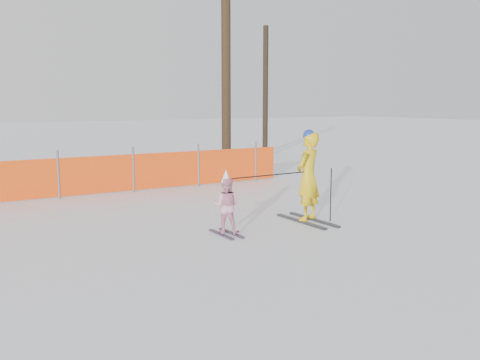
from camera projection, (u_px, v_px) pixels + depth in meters
name	position (u px, v px, depth m)	size (l,w,h in m)	color
ground	(254.00, 237.00, 9.86)	(120.00, 120.00, 0.00)	white
adult	(308.00, 176.00, 10.99)	(0.79, 1.59, 1.91)	black
child	(226.00, 205.00, 9.95)	(0.65, 0.87, 1.23)	black
ski_poles	(294.00, 183.00, 10.69)	(2.33, 0.22, 1.12)	black
tree_trunks	(238.00, 79.00, 20.68)	(3.77, 2.88, 7.01)	#312216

